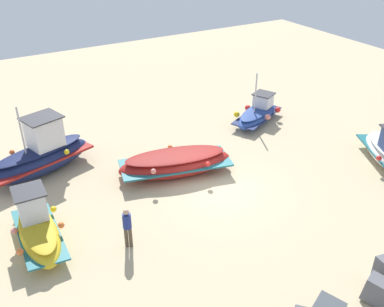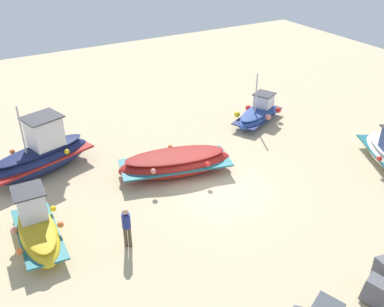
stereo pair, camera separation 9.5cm
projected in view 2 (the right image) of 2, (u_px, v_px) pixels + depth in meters
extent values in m
plane|color=#C6B289|center=(218.00, 188.00, 19.45)|extent=(50.16, 50.16, 0.00)
ellipsoid|color=#2D4C9E|center=(258.00, 116.00, 25.29)|extent=(4.17, 2.98, 0.82)
cube|color=navy|center=(258.00, 116.00, 25.27)|extent=(4.05, 2.94, 0.10)
ellipsoid|color=navy|center=(258.00, 111.00, 25.13)|extent=(3.67, 2.61, 0.16)
cube|color=silver|center=(264.00, 100.00, 25.39)|extent=(1.24, 1.25, 0.76)
cube|color=#333338|center=(264.00, 94.00, 25.19)|extent=(1.44, 1.45, 0.06)
cylinder|color=#B7B7BC|center=(256.00, 94.00, 24.18)|extent=(0.08, 0.08, 2.38)
sphere|color=yellow|center=(237.00, 114.00, 24.80)|extent=(0.34, 0.34, 0.34)
sphere|color=#EA7F75|center=(268.00, 117.00, 24.49)|extent=(0.34, 0.34, 0.34)
sphere|color=red|center=(248.00, 108.00, 25.84)|extent=(0.34, 0.34, 0.34)
sphere|color=red|center=(278.00, 110.00, 25.52)|extent=(0.34, 0.34, 0.34)
ellipsoid|color=maroon|center=(175.00, 164.00, 20.29)|extent=(5.68, 3.12, 1.08)
cube|color=#1E6670|center=(175.00, 163.00, 20.26)|extent=(5.49, 3.14, 0.09)
ellipsoid|color=maroon|center=(175.00, 156.00, 20.06)|extent=(5.00, 2.75, 0.18)
sphere|color=red|center=(208.00, 164.00, 19.53)|extent=(0.24, 0.24, 0.24)
sphere|color=orange|center=(170.00, 147.00, 20.98)|extent=(0.24, 0.24, 0.24)
sphere|color=#EA7F75|center=(153.00, 171.00, 18.91)|extent=(0.24, 0.24, 0.24)
ellipsoid|color=navy|center=(41.00, 160.00, 20.35)|extent=(5.33, 3.12, 1.43)
cube|color=maroon|center=(41.00, 159.00, 20.31)|extent=(5.13, 3.04, 0.23)
ellipsoid|color=#151E45|center=(39.00, 150.00, 20.07)|extent=(4.67, 2.68, 0.31)
cube|color=white|center=(44.00, 132.00, 19.93)|extent=(1.70, 1.57, 1.42)
cube|color=#333338|center=(42.00, 117.00, 19.57)|extent=(1.97, 1.82, 0.06)
cylinder|color=#B7B7BC|center=(21.00, 130.00, 19.05)|extent=(0.08, 0.08, 2.32)
sphere|color=orange|center=(12.00, 152.00, 20.10)|extent=(0.25, 0.25, 0.25)
sphere|color=yellow|center=(67.00, 152.00, 20.12)|extent=(0.25, 0.25, 0.25)
ellipsoid|color=gold|center=(39.00, 234.00, 16.01)|extent=(1.54, 3.87, 0.99)
cube|color=#1E6670|center=(39.00, 233.00, 15.99)|extent=(1.54, 3.71, 0.16)
ellipsoid|color=gold|center=(37.00, 226.00, 15.82)|extent=(1.31, 3.40, 0.22)
cube|color=silver|center=(31.00, 204.00, 15.96)|extent=(1.01, 1.06, 1.12)
cube|color=#333338|center=(28.00, 191.00, 15.67)|extent=(1.17, 1.23, 0.06)
sphere|color=orange|center=(19.00, 251.00, 14.76)|extent=(0.25, 0.25, 0.25)
sphere|color=orange|center=(61.00, 225.00, 15.88)|extent=(0.25, 0.25, 0.25)
sphere|color=#EA7F75|center=(14.00, 230.00, 15.82)|extent=(0.25, 0.25, 0.25)
sphere|color=yellow|center=(53.00, 209.00, 16.99)|extent=(0.25, 0.25, 0.25)
sphere|color=red|center=(379.00, 159.00, 20.27)|extent=(0.26, 0.26, 0.26)
cylinder|color=brown|center=(130.00, 237.00, 15.91)|extent=(0.14, 0.14, 0.90)
cylinder|color=brown|center=(125.00, 236.00, 15.92)|extent=(0.14, 0.14, 0.90)
cylinder|color=navy|center=(126.00, 221.00, 15.55)|extent=(0.32, 0.32, 0.59)
sphere|color=tan|center=(125.00, 212.00, 15.35)|extent=(0.22, 0.22, 0.22)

